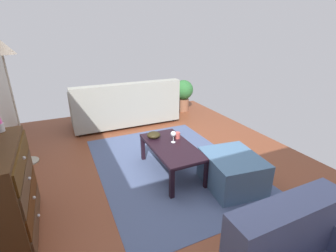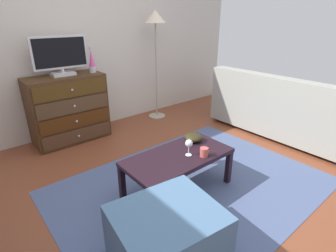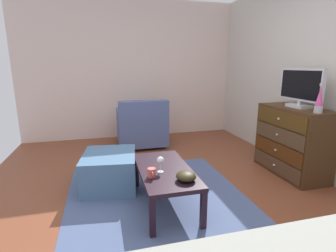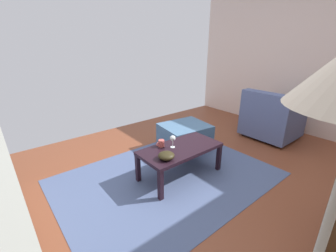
{
  "view_description": "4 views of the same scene",
  "coord_description": "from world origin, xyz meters",
  "px_view_note": "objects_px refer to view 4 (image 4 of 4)",
  "views": [
    {
      "loc": [
        -2.46,
        1.06,
        1.76
      ],
      "look_at": [
        0.22,
        -0.18,
        0.59
      ],
      "focal_mm": 25.81,
      "sensor_mm": 36.0,
      "label": 1
    },
    {
      "loc": [
        -1.39,
        -1.72,
        1.59
      ],
      "look_at": [
        0.17,
        0.14,
        0.56
      ],
      "focal_mm": 27.84,
      "sensor_mm": 36.0,
      "label": 2
    },
    {
      "loc": [
        2.38,
        -0.73,
        1.4
      ],
      "look_at": [
        -0.2,
        -0.05,
        0.77
      ],
      "focal_mm": 27.28,
      "sensor_mm": 36.0,
      "label": 3
    },
    {
      "loc": [
        1.75,
        1.7,
        1.63
      ],
      "look_at": [
        0.17,
        -0.24,
        0.68
      ],
      "focal_mm": 24.2,
      "sensor_mm": 36.0,
      "label": 4
    }
  ],
  "objects_px": {
    "mug": "(161,143)",
    "ottoman": "(185,137)",
    "armchair": "(271,118)",
    "coffee_table": "(180,151)",
    "wine_glass": "(173,139)",
    "bowl_decorative": "(166,156)"
  },
  "relations": [
    {
      "from": "bowl_decorative",
      "to": "mug",
      "type": "bearing_deg",
      "value": -117.32
    },
    {
      "from": "bowl_decorative",
      "to": "coffee_table",
      "type": "bearing_deg",
      "value": -159.43
    },
    {
      "from": "mug",
      "to": "ottoman",
      "type": "xyz_separation_m",
      "value": [
        -0.74,
        -0.36,
        -0.24
      ]
    },
    {
      "from": "mug",
      "to": "bowl_decorative",
      "type": "distance_m",
      "value": 0.32
    },
    {
      "from": "coffee_table",
      "to": "mug",
      "type": "height_order",
      "value": "mug"
    },
    {
      "from": "coffee_table",
      "to": "ottoman",
      "type": "bearing_deg",
      "value": -137.38
    },
    {
      "from": "coffee_table",
      "to": "armchair",
      "type": "xyz_separation_m",
      "value": [
        -2.04,
        0.09,
        0.01
      ]
    },
    {
      "from": "armchair",
      "to": "ottoman",
      "type": "xyz_separation_m",
      "value": [
        1.47,
        -0.62,
        -0.15
      ]
    },
    {
      "from": "wine_glass",
      "to": "mug",
      "type": "bearing_deg",
      "value": -48.26
    },
    {
      "from": "mug",
      "to": "ottoman",
      "type": "bearing_deg",
      "value": -154.11
    },
    {
      "from": "bowl_decorative",
      "to": "armchair",
      "type": "relative_size",
      "value": 0.22
    },
    {
      "from": "armchair",
      "to": "ottoman",
      "type": "relative_size",
      "value": 1.2
    },
    {
      "from": "coffee_table",
      "to": "wine_glass",
      "type": "height_order",
      "value": "wine_glass"
    },
    {
      "from": "armchair",
      "to": "mug",
      "type": "bearing_deg",
      "value": -6.67
    },
    {
      "from": "coffee_table",
      "to": "ottoman",
      "type": "xyz_separation_m",
      "value": [
        -0.57,
        -0.53,
        -0.15
      ]
    },
    {
      "from": "coffee_table",
      "to": "wine_glass",
      "type": "bearing_deg",
      "value": -39.27
    },
    {
      "from": "mug",
      "to": "armchair",
      "type": "bearing_deg",
      "value": 173.33
    },
    {
      "from": "mug",
      "to": "ottoman",
      "type": "height_order",
      "value": "mug"
    },
    {
      "from": "coffee_table",
      "to": "armchair",
      "type": "relative_size",
      "value": 1.22
    },
    {
      "from": "coffee_table",
      "to": "mug",
      "type": "xyz_separation_m",
      "value": [
        0.17,
        -0.17,
        0.09
      ]
    },
    {
      "from": "wine_glass",
      "to": "armchair",
      "type": "bearing_deg",
      "value": 175.91
    },
    {
      "from": "ottoman",
      "to": "armchair",
      "type": "bearing_deg",
      "value": 157.15
    }
  ]
}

